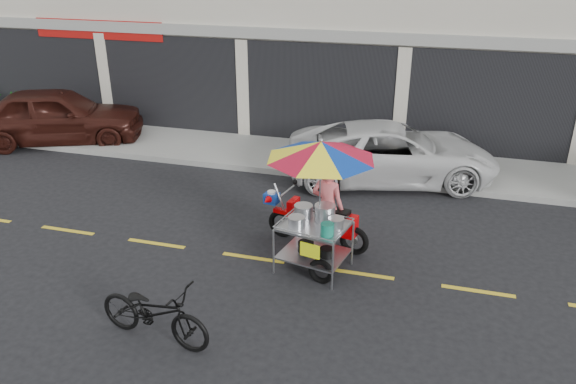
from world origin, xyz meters
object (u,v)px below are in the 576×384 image
(white_pickup, at_px, (392,153))
(food_vendor_rig, at_px, (321,183))
(near_bicycle, at_px, (154,312))
(maroon_sedan, at_px, (57,116))

(white_pickup, xyz_separation_m, food_vendor_rig, (-0.84, -4.23, 0.84))
(near_bicycle, bearing_deg, white_pickup, -12.10)
(near_bicycle, relative_size, food_vendor_rig, 0.75)
(food_vendor_rig, bearing_deg, maroon_sedan, 164.74)
(maroon_sedan, bearing_deg, near_bicycle, -158.76)
(near_bicycle, height_order, food_vendor_rig, food_vendor_rig)
(maroon_sedan, relative_size, near_bicycle, 2.58)
(maroon_sedan, distance_m, near_bicycle, 10.07)
(maroon_sedan, relative_size, food_vendor_rig, 1.94)
(maroon_sedan, bearing_deg, white_pickup, -113.46)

